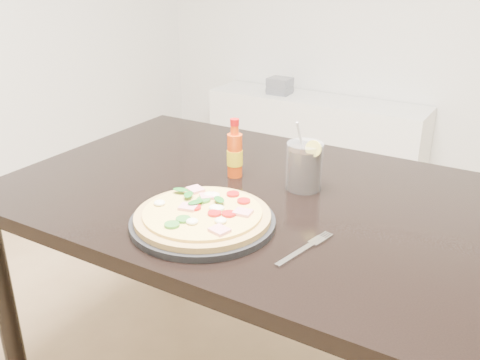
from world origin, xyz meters
The scene contains 8 objects.
dining_table centered at (-0.13, 0.14, 0.67)m, with size 1.40×0.90×0.75m.
plate centered at (-0.17, -0.10, 0.76)m, with size 0.34×0.34×0.02m, color black.
pizza centered at (-0.17, -0.10, 0.78)m, with size 0.32×0.32×0.03m.
hot_sauce_bottle centered at (-0.26, 0.20, 0.82)m, with size 0.05×0.05×0.17m.
cola_cup centered at (-0.06, 0.22, 0.81)m, with size 0.10×0.10×0.19m.
fork centered at (0.09, -0.07, 0.75)m, with size 0.06×0.19×0.00m.
media_console centered at (-0.80, 2.07, 0.25)m, with size 1.40×0.34×0.50m, color white.
cd_stack centered at (-1.05, 2.05, 0.55)m, with size 0.14×0.12×0.10m.
Camera 1 is at (0.48, -1.01, 1.34)m, focal length 40.00 mm.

